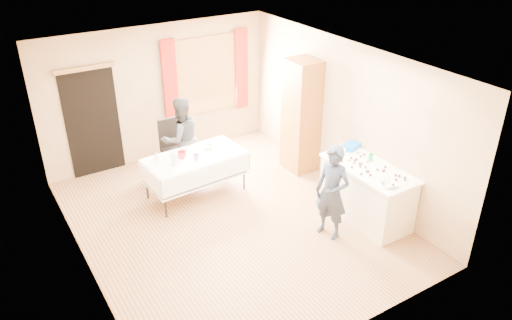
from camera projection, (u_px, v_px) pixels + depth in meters
floor at (231, 221)px, 8.02m from camera, size 4.50×5.50×0.02m
ceiling at (227, 62)px, 6.80m from camera, size 4.50×5.50×0.02m
wall_back at (158, 93)px, 9.48m from camera, size 4.50×0.02×2.60m
wall_front at (355, 245)px, 5.33m from camera, size 4.50×0.02×2.60m
wall_left at (74, 190)px, 6.35m from camera, size 0.02×5.50×2.60m
wall_right at (345, 117)px, 8.46m from camera, size 0.02×5.50×2.60m
window_frame at (206, 75)px, 9.82m from camera, size 1.32×0.06×1.52m
window_pane at (206, 75)px, 9.81m from camera, size 1.20×0.02×1.40m
curtain_left at (170, 83)px, 9.42m from camera, size 0.28×0.06×1.65m
curtain_right at (241, 69)px, 10.15m from camera, size 0.28×0.06×1.65m
doorway at (93, 123)px, 8.99m from camera, size 0.95×0.04×2.00m
door_lintel at (84, 68)px, 8.49m from camera, size 1.05×0.06×0.08m
cabinet at (301, 116)px, 9.11m from camera, size 0.50×0.60×2.11m
counter at (366, 192)px, 7.90m from camera, size 0.74×1.56×0.91m
party_table at (196, 171)px, 8.53m from camera, size 1.74×0.97×0.75m
chair at (176, 157)px, 9.28m from camera, size 0.46×0.46×1.05m
girl at (332, 192)px, 7.35m from camera, size 0.76×0.68×1.49m
woman at (181, 139)px, 8.92m from camera, size 0.81×0.66×1.55m
soda_can at (371, 157)px, 7.85m from camera, size 0.07×0.07×0.12m
mixing_bowl at (389, 185)px, 7.17m from camera, size 0.29×0.29×0.06m
foam_block at (340, 151)px, 8.10m from camera, size 0.15×0.11×0.08m
blue_basket at (351, 146)px, 8.25m from camera, size 0.35×0.28×0.08m
pitcher at (175, 159)px, 8.03m from camera, size 0.14×0.14×0.22m
cup_red at (182, 155)px, 8.29m from camera, size 0.22×0.22×0.12m
cup_rainbow at (196, 157)px, 8.24m from camera, size 0.13×0.13×0.10m
small_bowl at (208, 147)px, 8.62m from camera, size 0.31×0.31×0.06m
pastry_tray at (223, 150)px, 8.54m from camera, size 0.33×0.27×0.02m
bottle at (157, 157)px, 8.16m from camera, size 0.09×0.09×0.16m
cake_balls at (370, 168)px, 7.63m from camera, size 0.52×1.08×0.04m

